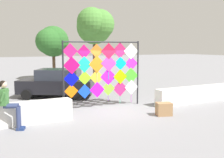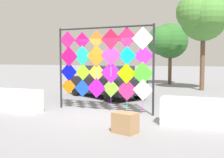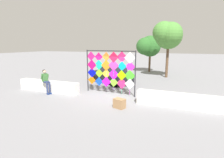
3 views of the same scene
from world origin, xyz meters
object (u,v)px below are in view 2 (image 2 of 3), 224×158
(kite_display_rack, at_px, (105,62))
(cardboard_box_large, at_px, (125,123))
(tree_palm_like, at_px, (202,16))
(parked_car, at_px, (106,81))
(tree_far_right, at_px, (167,41))

(kite_display_rack, distance_m, cardboard_box_large, 3.14)
(kite_display_rack, bearing_deg, cardboard_box_large, -57.75)
(cardboard_box_large, xyz_separation_m, tree_palm_like, (1.35, 9.89, 3.94))
(parked_car, distance_m, cardboard_box_large, 6.19)
(cardboard_box_large, distance_m, tree_far_right, 13.34)
(tree_far_right, bearing_deg, parked_car, -102.50)
(kite_display_rack, xyz_separation_m, parked_car, (-1.21, 3.20, -0.95))
(cardboard_box_large, bearing_deg, tree_palm_like, 82.20)
(kite_display_rack, height_order, tree_palm_like, tree_palm_like)
(kite_display_rack, xyz_separation_m, tree_far_right, (0.44, 10.65, 1.34))
(parked_car, bearing_deg, kite_display_rack, -69.31)
(cardboard_box_large, distance_m, tree_palm_like, 10.73)
(kite_display_rack, xyz_separation_m, cardboard_box_large, (1.48, -2.35, -1.46))
(tree_far_right, bearing_deg, tree_palm_like, -52.42)
(kite_display_rack, distance_m, tree_far_right, 10.75)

